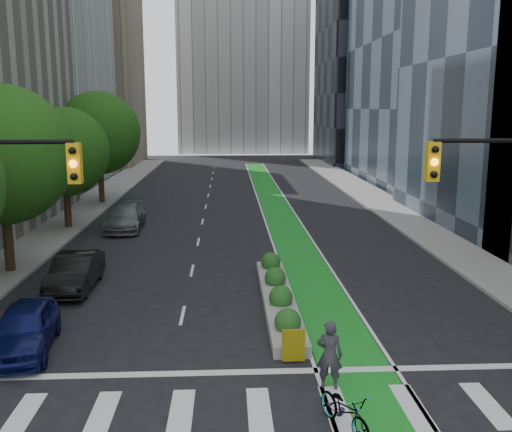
{
  "coord_description": "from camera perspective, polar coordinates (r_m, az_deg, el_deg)",
  "views": [
    {
      "loc": [
        -0.76,
        -14.41,
        7.65
      ],
      "look_at": [
        0.47,
        10.08,
        3.0
      ],
      "focal_mm": 40.0,
      "sensor_mm": 36.0,
      "label": 1
    }
  ],
  "objects": [
    {
      "name": "parked_car_left_far",
      "position": [
        37.33,
        -12.93,
        -0.15
      ],
      "size": [
        2.34,
        5.43,
        1.56
      ],
      "primitive_type": "imported",
      "rotation": [
        0.0,
        0.0,
        0.03
      ],
      "color": "#5C5F61",
      "rests_on": "ground"
    },
    {
      "name": "ground",
      "position": [
        16.33,
        0.13,
        -17.19
      ],
      "size": [
        160.0,
        160.0,
        0.0
      ],
      "primitive_type": "plane",
      "color": "black",
      "rests_on": "ground"
    },
    {
      "name": "bike_lane_paint",
      "position": [
        45.22,
        1.94,
        1.0
      ],
      "size": [
        2.2,
        70.0,
        0.01
      ],
      "primitive_type": "cube",
      "color": "#198A22",
      "rests_on": "ground"
    },
    {
      "name": "parked_car_left_near",
      "position": [
        19.87,
        -22.16,
        -10.4
      ],
      "size": [
        2.36,
        4.63,
        1.51
      ],
      "primitive_type": "imported",
      "rotation": [
        0.0,
        0.0,
        0.13
      ],
      "color": "#0C114B",
      "rests_on": "ground"
    },
    {
      "name": "tree_midfar",
      "position": [
        37.92,
        -18.64,
        6.09
      ],
      "size": [
        5.6,
        5.6,
        7.76
      ],
      "color": "black",
      "rests_on": "ground"
    },
    {
      "name": "bicycle",
      "position": [
        14.57,
        8.89,
        -18.64
      ],
      "size": [
        1.44,
        2.15,
        1.07
      ],
      "primitive_type": "imported",
      "rotation": [
        0.0,
        0.0,
        0.4
      ],
      "color": "gray",
      "rests_on": "ground"
    },
    {
      "name": "tree_far",
      "position": [
        47.57,
        -15.46,
        7.99
      ],
      "size": [
        6.6,
        6.6,
        9.0
      ],
      "color": "black",
      "rests_on": "ground"
    },
    {
      "name": "building_dark_end",
      "position": [
        85.22,
        11.62,
        14.8
      ],
      "size": [
        14.0,
        18.0,
        28.0
      ],
      "primitive_type": "cube",
      "color": "black",
      "rests_on": "ground"
    },
    {
      "name": "parked_car_left_mid",
      "position": [
        25.65,
        -17.64,
        -5.36
      ],
      "size": [
        1.64,
        4.64,
        1.53
      ],
      "primitive_type": "imported",
      "rotation": [
        0.0,
        0.0,
        0.01
      ],
      "color": "black",
      "rests_on": "ground"
    },
    {
      "name": "building_tan_far",
      "position": [
        82.86,
        -16.81,
        13.99
      ],
      "size": [
        14.0,
        16.0,
        26.0
      ],
      "primitive_type": "cube",
      "color": "tan",
      "rests_on": "ground"
    },
    {
      "name": "sidewalk_right",
      "position": [
        42.05,
        14.55,
        0.01
      ],
      "size": [
        3.6,
        90.0,
        0.15
      ],
      "primitive_type": "cube",
      "color": "gray",
      "rests_on": "ground"
    },
    {
      "name": "tree_mid",
      "position": [
        28.4,
        -24.12,
        5.6
      ],
      "size": [
        6.4,
        6.4,
        8.78
      ],
      "color": "black",
      "rests_on": "ground"
    },
    {
      "name": "sidewalk_left",
      "position": [
        41.62,
        -18.2,
        -0.29
      ],
      "size": [
        3.6,
        90.0,
        0.15
      ],
      "primitive_type": "cube",
      "color": "gray",
      "rests_on": "ground"
    },
    {
      "name": "median_planter",
      "position": [
        22.74,
        2.24,
        -7.94
      ],
      "size": [
        1.2,
        10.26,
        1.1
      ],
      "color": "gray",
      "rests_on": "ground"
    },
    {
      "name": "cyclist",
      "position": [
        16.25,
        7.36,
        -13.58
      ],
      "size": [
        0.82,
        0.66,
        1.96
      ],
      "primitive_type": "imported",
      "rotation": [
        0.0,
        0.0,
        2.84
      ],
      "color": "#322D36",
      "rests_on": "ground"
    }
  ]
}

